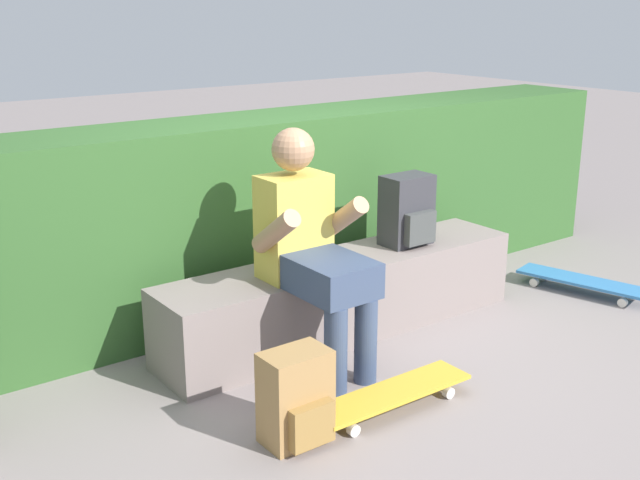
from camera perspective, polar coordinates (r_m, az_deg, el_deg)
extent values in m
plane|color=gray|center=(4.16, 4.35, -8.00)|extent=(24.00, 24.00, 0.00)
cube|color=gray|center=(4.29, 1.76, -4.05)|extent=(2.16, 0.44, 0.43)
cube|color=gold|center=(3.88, -1.92, 1.01)|extent=(0.34, 0.22, 0.52)
sphere|color=tan|center=(3.79, -1.97, 6.62)|extent=(0.21, 0.21, 0.21)
cube|color=#384766|center=(3.69, 0.86, -2.67)|extent=(0.32, 0.40, 0.17)
cylinder|color=#384766|center=(3.64, 1.15, -8.02)|extent=(0.11, 0.11, 0.43)
cylinder|color=#384766|center=(3.75, 3.35, -7.31)|extent=(0.11, 0.11, 0.43)
cylinder|color=tan|center=(3.65, -3.25, 0.61)|extent=(0.09, 0.33, 0.27)
cylinder|color=tan|center=(3.87, 1.70, 1.61)|extent=(0.09, 0.33, 0.27)
cube|color=gold|center=(3.57, 5.28, -11.03)|extent=(0.80, 0.21, 0.02)
cylinder|color=silver|center=(3.81, 7.73, -10.09)|extent=(0.05, 0.03, 0.05)
cylinder|color=silver|center=(3.72, 9.34, -10.91)|extent=(0.05, 0.03, 0.05)
cylinder|color=silver|center=(3.49, 0.88, -12.66)|extent=(0.05, 0.03, 0.05)
cylinder|color=silver|center=(3.39, 2.45, -13.67)|extent=(0.05, 0.03, 0.05)
cube|color=teal|center=(5.16, 18.58, -2.82)|extent=(0.40, 0.82, 0.02)
cylinder|color=silver|center=(5.21, 15.36, -2.99)|extent=(0.04, 0.06, 0.05)
cylinder|color=silver|center=(5.34, 16.01, -2.55)|extent=(0.04, 0.06, 0.05)
cylinder|color=silver|center=(5.03, 21.19, -4.27)|extent=(0.04, 0.06, 0.05)
cylinder|color=silver|center=(5.17, 21.71, -3.77)|extent=(0.04, 0.06, 0.05)
cube|color=#333338|center=(4.44, 6.33, 2.19)|extent=(0.28, 0.18, 0.40)
cube|color=#414543|center=(4.38, 7.31, 0.87)|extent=(0.20, 0.05, 0.18)
cube|color=#A37A47|center=(3.28, -1.80, -11.34)|extent=(0.28, 0.18, 0.40)
cube|color=olive|center=(3.23, -0.58, -13.37)|extent=(0.20, 0.05, 0.18)
cube|color=#315B29|center=(4.45, -8.59, 1.26)|extent=(6.15, 0.57, 1.12)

